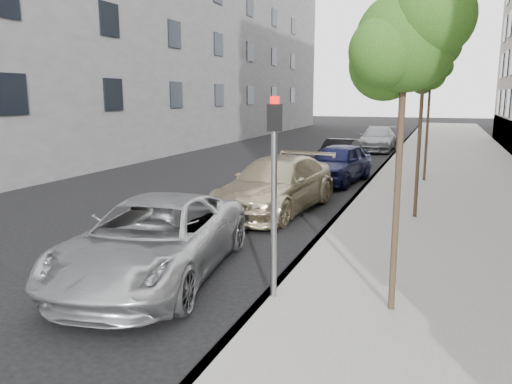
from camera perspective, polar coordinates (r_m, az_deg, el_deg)
The scene contains 12 objects.
ground at distance 7.99m, azimuth -10.40°, elevation -14.70°, with size 160.00×160.00×0.00m, color black.
sidewalk at distance 30.33m, azimuth 21.39°, elevation 3.81°, with size 6.40×72.00×0.14m, color gray.
curb at distance 30.44m, azimuth 15.50°, elevation 4.19°, with size 0.15×72.00×0.14m, color #9E9B93.
tree_near at distance 7.70m, azimuth 16.92°, elevation 16.11°, with size 1.76×1.56×4.92m.
tree_mid at distance 14.19m, azimuth 18.80°, elevation 14.24°, with size 1.73×1.53×5.11m.
tree_far at distance 20.66m, azimuth 19.42°, elevation 12.47°, with size 1.54×1.34×4.84m.
signal_pole at distance 7.97m, azimuth 2.08°, elevation 1.94°, with size 0.29×0.25×3.29m.
minivan at distance 9.72m, azimuth -11.57°, elevation -5.30°, with size 2.50×5.42×1.51m, color #AAACAE.
suv at distance 15.02m, azimuth 2.35°, elevation 0.84°, with size 2.25×5.54×1.61m, color tan.
sedan_blue at distance 20.27m, azimuth 9.29°, elevation 3.27°, with size 1.85×4.59×1.56m, color #101337.
sedan_black at distance 25.22m, azimuth 9.46°, elevation 4.46°, with size 1.39×3.98×1.31m, color black.
sedan_rear at distance 32.68m, azimuth 13.68°, elevation 5.91°, with size 2.09×5.15×1.49m, color #93969A.
Camera 1 is at (3.79, -6.14, 3.43)m, focal length 35.00 mm.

